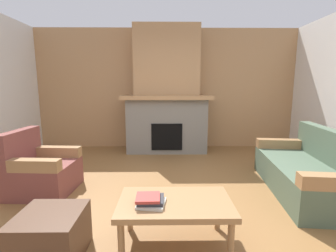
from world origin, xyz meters
TOP-DOWN VIEW (x-y plane):
  - ground at (0.00, 0.00)m, footprint 9.00×9.00m
  - wall_back_wood_panel at (0.00, 3.00)m, footprint 6.00×0.12m
  - fireplace at (0.00, 2.62)m, footprint 1.90×0.82m
  - couch at (1.90, 0.41)m, footprint 1.04×1.89m
  - armchair at (-1.73, 0.48)m, footprint 0.80×0.80m
  - coffee_table at (0.05, -0.68)m, footprint 1.00×0.60m
  - ottoman at (-0.99, -0.83)m, footprint 0.52×0.52m
  - book_stack_near_edge at (-0.17, -0.74)m, footprint 0.26×0.25m

SIDE VIEW (x-z plane):
  - ground at x=0.00m, z-range 0.00..0.00m
  - ottoman at x=-0.99m, z-range 0.00..0.40m
  - couch at x=1.90m, z-range -0.14..0.71m
  - armchair at x=-1.73m, z-range -0.13..0.72m
  - coffee_table at x=0.05m, z-range 0.16..0.59m
  - book_stack_near_edge at x=-0.17m, z-range 0.43..0.51m
  - fireplace at x=0.00m, z-range -0.19..2.51m
  - wall_back_wood_panel at x=0.00m, z-range 0.00..2.70m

